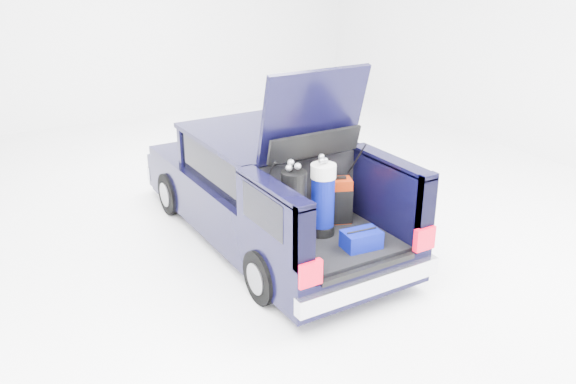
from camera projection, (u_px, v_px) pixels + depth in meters
ground at (269, 238)px, 8.25m from camera, size 14.00×14.00×0.00m
car at (265, 189)px, 8.08m from camera, size 1.87×4.65×2.47m
red_suitcase at (336, 201)px, 7.21m from camera, size 0.40×0.35×0.57m
black_golf_bag at (293, 210)px, 6.51m from camera, size 0.33×0.34×0.99m
blue_golf_bag at (323, 199)px, 6.84m from camera, size 0.37×0.37×0.96m
blue_duffel at (361, 239)px, 6.65m from camera, size 0.44×0.31×0.22m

